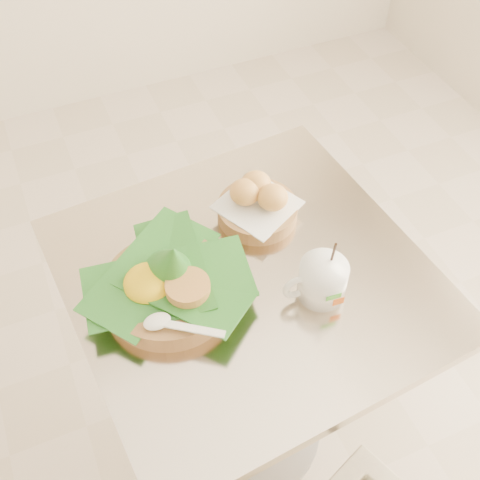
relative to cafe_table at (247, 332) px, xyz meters
name	(u,v)px	position (x,y,z in m)	size (l,w,h in m)	color
floor	(183,466)	(-0.21, -0.04, -0.53)	(3.60, 3.60, 0.00)	beige
cafe_table	(247,332)	(0.00, 0.00, 0.00)	(0.76, 0.76, 0.75)	gray
rice_basket	(168,283)	(-0.16, 0.01, 0.26)	(0.32, 0.32, 0.16)	#A57446
bread_basket	(258,203)	(0.09, 0.14, 0.26)	(0.20, 0.20, 0.09)	#A57446
coffee_mug	(321,280)	(0.11, -0.10, 0.26)	(0.13, 0.10, 0.16)	white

